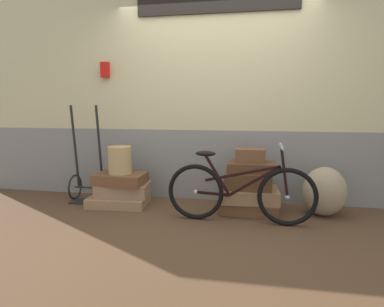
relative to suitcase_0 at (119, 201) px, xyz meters
name	(u,v)px	position (x,y,z in m)	size (l,w,h in m)	color
ground	(206,221)	(1.15, -0.30, -0.09)	(8.84, 5.20, 0.06)	#513823
station_building	(217,85)	(1.16, 0.55, 1.45)	(6.84, 0.74, 3.00)	gray
suitcase_0	(119,201)	(0.00, 0.00, 0.00)	(0.71, 0.46, 0.12)	#9E754C
suitcase_1	(123,189)	(0.05, 0.05, 0.14)	(0.64, 0.42, 0.16)	#937051
suitcase_2	(120,179)	(0.02, 0.02, 0.28)	(0.62, 0.41, 0.13)	brown
suitcase_3	(249,206)	(1.62, 0.04, 0.01)	(0.68, 0.46, 0.14)	brown
suitcase_4	(250,195)	(1.62, 0.01, 0.16)	(0.65, 0.46, 0.15)	#9E754C
suitcase_5	(248,180)	(1.60, 0.01, 0.33)	(0.53, 0.38, 0.19)	brown
suitcase_6	(251,167)	(1.63, 0.04, 0.48)	(0.54, 0.36, 0.11)	brown
suitcase_7	(250,155)	(1.62, 0.04, 0.62)	(0.34, 0.22, 0.15)	brown
wicker_basket	(120,160)	(0.03, 0.02, 0.52)	(0.29, 0.29, 0.34)	tan
luggage_trolley	(88,180)	(-0.47, 0.13, 0.21)	(0.43, 0.39, 1.25)	black
burlap_sack	(324,191)	(2.46, 0.06, 0.22)	(0.48, 0.41, 0.56)	#9E8966
bicycle	(240,192)	(1.52, -0.34, 0.28)	(1.59, 0.46, 0.85)	black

